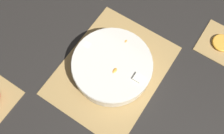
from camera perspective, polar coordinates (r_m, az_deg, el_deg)
The scene contains 5 objects.
ground_plane at distance 0.97m, azimuth 0.00°, elevation -0.73°, with size 6.00×6.00×0.00m, color black.
bamboo_mat_center at distance 0.97m, azimuth 0.00°, elevation -0.66°, with size 0.45×0.35×0.01m.
coaster_mat_far_left at distance 1.10m, azimuth 22.69°, elevation 4.68°, with size 0.16×0.16×0.01m.
fruit_salad_bowl at distance 0.93m, azimuth -0.00°, elevation 0.23°, with size 0.29×0.29×0.07m.
orange_slice_whole at distance 1.09m, azimuth 22.84°, elevation 4.87°, with size 0.08×0.08×0.01m.
Camera 1 is at (0.31, 0.20, 0.89)m, focal length 42.00 mm.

